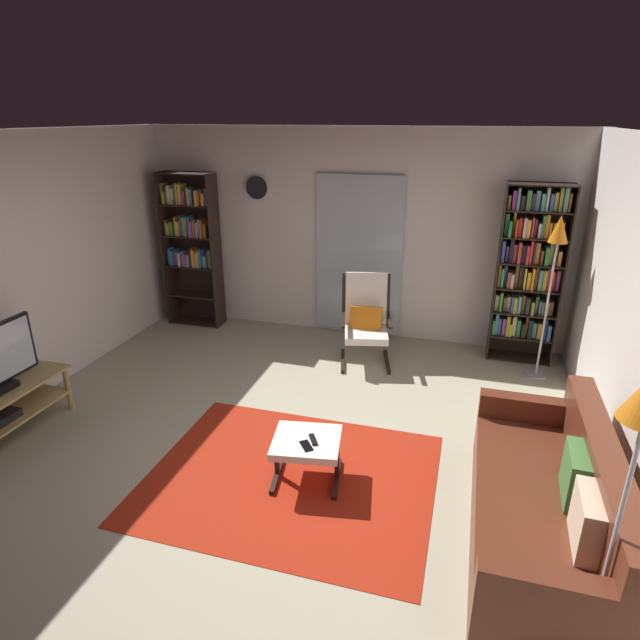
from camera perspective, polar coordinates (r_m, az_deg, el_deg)
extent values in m
plane|color=#AEA58A|center=(4.74, -5.23, -13.95)|extent=(7.02, 7.02, 0.00)
cube|color=silver|center=(6.80, 3.33, 9.11)|extent=(5.60, 0.06, 2.60)
cube|color=silver|center=(6.77, 4.15, 6.86)|extent=(1.10, 0.01, 2.00)
cube|color=#A52512|center=(4.45, -3.15, -16.48)|extent=(2.26, 1.82, 0.01)
cube|color=tan|center=(5.54, -30.84, -9.01)|extent=(0.45, 1.21, 0.02)
cylinder|color=tan|center=(5.76, -25.41, -6.71)|extent=(0.05, 0.05, 0.45)
cylinder|color=tan|center=(6.01, -28.26, -6.04)|extent=(0.05, 0.05, 0.45)
cube|color=black|center=(7.51, -16.02, 7.30)|extent=(0.02, 0.30, 2.04)
cube|color=black|center=(7.16, -11.07, 7.07)|extent=(0.02, 0.30, 2.04)
cube|color=black|center=(7.45, -13.08, 7.46)|extent=(0.74, 0.02, 2.04)
cube|color=black|center=(7.63, -12.96, -0.14)|extent=(0.70, 0.28, 0.02)
cube|color=black|center=(7.50, -13.21, 2.66)|extent=(0.70, 0.28, 0.02)
cube|color=black|center=(7.38, -13.47, 5.66)|extent=(0.70, 0.28, 0.02)
cube|color=black|center=(7.29, -13.75, 8.75)|extent=(0.70, 0.28, 0.02)
cube|color=black|center=(7.21, -14.03, 11.91)|extent=(0.70, 0.28, 0.02)
cube|color=black|center=(7.16, -14.32, 14.99)|extent=(0.70, 0.28, 0.02)
cube|color=#2C8649|center=(7.51, -15.74, 6.62)|extent=(0.02, 0.13, 0.21)
cube|color=#3A54B9|center=(7.49, -15.62, 6.65)|extent=(0.02, 0.12, 0.23)
cube|color=#2D61A7|center=(7.47, -15.31, 6.56)|extent=(0.04, 0.20, 0.20)
cube|color=#D53C36|center=(7.46, -15.03, 6.47)|extent=(0.03, 0.12, 0.18)
cube|color=#2B61A2|center=(7.44, -14.79, 6.47)|extent=(0.03, 0.14, 0.19)
cube|color=beige|center=(7.41, -14.52, 6.41)|extent=(0.02, 0.22, 0.18)
cube|color=teal|center=(7.41, -14.24, 6.51)|extent=(0.02, 0.19, 0.20)
cube|color=#9E3285|center=(7.37, -14.02, 6.34)|extent=(0.04, 0.20, 0.17)
cube|color=teal|center=(7.35, -13.73, 6.27)|extent=(0.03, 0.18, 0.16)
cube|color=#C33E2E|center=(7.34, -13.39, 6.63)|extent=(0.03, 0.11, 0.24)
cube|color=orange|center=(7.31, -13.17, 6.51)|extent=(0.04, 0.19, 0.22)
cube|color=beige|center=(7.31, -12.88, 6.39)|extent=(0.02, 0.17, 0.19)
cube|color=#9D9734|center=(7.29, -12.63, 6.48)|extent=(0.03, 0.22, 0.22)
cube|color=#2866AF|center=(7.27, -12.42, 6.54)|extent=(0.02, 0.20, 0.24)
cube|color=#519B8D|center=(7.25, -12.11, 6.20)|extent=(0.04, 0.13, 0.16)
cube|color=red|center=(7.23, -11.70, 6.50)|extent=(0.03, 0.12, 0.23)
cube|color=#43853C|center=(7.20, -11.52, 6.50)|extent=(0.03, 0.16, 0.24)
cube|color=brown|center=(7.44, -15.95, 9.61)|extent=(0.03, 0.17, 0.19)
cube|color=olive|center=(7.42, -15.67, 9.48)|extent=(0.04, 0.23, 0.16)
cube|color=#44804E|center=(7.38, -15.43, 9.50)|extent=(0.04, 0.16, 0.17)
cube|color=gold|center=(7.36, -15.09, 9.77)|extent=(0.02, 0.12, 0.24)
cube|color=gold|center=(7.33, -14.98, 9.54)|extent=(0.02, 0.15, 0.19)
cube|color=gold|center=(7.32, -14.72, 9.54)|extent=(0.02, 0.20, 0.19)
cube|color=#2E6DB7|center=(7.29, -14.55, 9.79)|extent=(0.02, 0.11, 0.26)
cube|color=orange|center=(7.28, -14.17, 9.73)|extent=(0.04, 0.14, 0.24)
cube|color=teal|center=(7.27, -13.84, 9.79)|extent=(0.03, 0.21, 0.25)
cube|color=teal|center=(7.24, -13.67, 9.72)|extent=(0.03, 0.14, 0.24)
cube|color=#8B3989|center=(7.22, -13.36, 9.56)|extent=(0.04, 0.23, 0.20)
cube|color=brown|center=(7.20, -13.04, 9.65)|extent=(0.03, 0.22, 0.23)
cube|color=beige|center=(7.18, -12.87, 9.49)|extent=(0.02, 0.16, 0.19)
cube|color=teal|center=(7.15, -12.56, 9.61)|extent=(0.04, 0.15, 0.23)
cube|color=#C93F28|center=(7.14, -12.27, 9.60)|extent=(0.02, 0.23, 0.22)
cube|color=orange|center=(7.14, -11.99, 9.45)|extent=(0.03, 0.18, 0.18)
cube|color=black|center=(7.12, -11.72, 9.37)|extent=(0.02, 0.24, 0.16)
cube|color=olive|center=(7.36, -16.37, 12.94)|extent=(0.02, 0.17, 0.26)
cube|color=olive|center=(7.35, -16.11, 12.56)|extent=(0.03, 0.21, 0.16)
cube|color=beige|center=(7.34, -15.79, 12.79)|extent=(0.02, 0.17, 0.21)
cube|color=beige|center=(7.32, -15.58, 12.89)|extent=(0.03, 0.22, 0.23)
cube|color=beige|center=(7.28, -15.45, 12.72)|extent=(0.04, 0.12, 0.20)
cube|color=green|center=(7.28, -15.04, 13.00)|extent=(0.03, 0.14, 0.26)
cube|color=gold|center=(7.23, -14.93, 12.98)|extent=(0.02, 0.13, 0.27)
cube|color=yellow|center=(7.23, -14.54, 12.96)|extent=(0.04, 0.17, 0.25)
cube|color=#97368C|center=(7.22, -14.10, 12.71)|extent=(0.04, 0.20, 0.18)
cube|color=teal|center=(7.18, -13.83, 12.82)|extent=(0.04, 0.13, 0.22)
cube|color=olive|center=(7.14, -13.58, 12.73)|extent=(0.04, 0.21, 0.20)
cube|color=#2F5EB2|center=(7.14, -13.26, 12.79)|extent=(0.02, 0.23, 0.21)
cube|color=brown|center=(7.14, -12.99, 12.75)|extent=(0.02, 0.11, 0.19)
cube|color=orange|center=(7.09, -12.82, 12.71)|extent=(0.04, 0.22, 0.19)
cube|color=brown|center=(7.07, -12.51, 12.74)|extent=(0.03, 0.12, 0.20)
cube|color=orange|center=(7.06, -12.21, 12.55)|extent=(0.04, 0.17, 0.15)
cube|color=#3B58B6|center=(7.05, -11.86, 12.83)|extent=(0.03, 0.19, 0.21)
cube|color=black|center=(6.42, 18.42, 4.76)|extent=(0.02, 0.30, 2.04)
cube|color=black|center=(6.49, 24.53, 4.08)|extent=(0.02, 0.30, 2.04)
cube|color=black|center=(6.58, 21.41, 4.76)|extent=(0.71, 0.02, 2.04)
cube|color=black|center=(6.78, 20.36, -3.73)|extent=(0.68, 0.28, 0.02)
cube|color=black|center=(6.68, 20.66, -1.58)|extent=(0.68, 0.28, 0.02)
cube|color=black|center=(6.57, 20.99, 0.77)|extent=(0.68, 0.28, 0.02)
cube|color=black|center=(6.49, 21.32, 3.19)|extent=(0.68, 0.28, 0.02)
cube|color=black|center=(6.41, 21.67, 5.67)|extent=(0.68, 0.28, 0.02)
cube|color=black|center=(6.34, 22.02, 8.21)|extent=(0.68, 0.28, 0.02)
cube|color=black|center=(6.29, 22.39, 10.79)|extent=(0.68, 0.28, 0.02)
cube|color=black|center=(6.26, 22.75, 13.27)|extent=(0.68, 0.28, 0.02)
cube|color=#2C8340|center=(6.62, 18.10, -0.54)|extent=(0.03, 0.21, 0.18)
cube|color=teal|center=(6.59, 18.42, -0.32)|extent=(0.03, 0.12, 0.25)
cube|color=#3564B3|center=(6.62, 18.70, -0.51)|extent=(0.03, 0.14, 0.20)
cube|color=purple|center=(6.63, 19.08, -0.47)|extent=(0.03, 0.21, 0.21)
cube|color=olive|center=(6.62, 19.49, -0.38)|extent=(0.04, 0.21, 0.25)
cube|color=gold|center=(6.65, 19.72, -0.76)|extent=(0.02, 0.23, 0.15)
cube|color=beige|center=(6.64, 20.08, -0.44)|extent=(0.04, 0.16, 0.24)
cube|color=#307C51|center=(6.62, 20.51, -0.75)|extent=(0.04, 0.11, 0.20)
cube|color=black|center=(6.64, 20.94, -0.89)|extent=(0.04, 0.16, 0.17)
cube|color=orange|center=(6.64, 21.26, -0.53)|extent=(0.02, 0.11, 0.25)
cube|color=black|center=(6.63, 21.57, -0.70)|extent=(0.04, 0.21, 0.23)
cube|color=teal|center=(6.66, 21.98, -0.91)|extent=(0.04, 0.12, 0.18)
cube|color=orange|center=(6.67, 22.42, -0.93)|extent=(0.04, 0.17, 0.18)
cube|color=#252934|center=(6.66, 22.91, -0.70)|extent=(0.04, 0.20, 0.26)
cube|color=#3568B3|center=(6.67, 23.27, -1.03)|extent=(0.04, 0.24, 0.18)
cube|color=beige|center=(6.53, 18.46, 1.91)|extent=(0.04, 0.13, 0.19)
cube|color=#3A8D3C|center=(6.52, 18.84, 2.03)|extent=(0.03, 0.19, 0.23)
cube|color=brown|center=(6.54, 19.23, 1.73)|extent=(0.04, 0.12, 0.16)
cube|color=beige|center=(6.54, 19.58, 1.74)|extent=(0.04, 0.13, 0.17)
cube|color=#3257AC|center=(6.52, 19.90, 1.72)|extent=(0.02, 0.21, 0.19)
cube|color=olive|center=(6.52, 20.19, 1.67)|extent=(0.04, 0.21, 0.19)
cube|color=#58919D|center=(6.53, 20.59, 1.72)|extent=(0.03, 0.21, 0.20)
cube|color=brown|center=(6.53, 20.97, 1.69)|extent=(0.03, 0.13, 0.21)
cube|color=#2A2E22|center=(6.55, 21.36, 1.61)|extent=(0.04, 0.21, 0.19)
cube|color=olive|center=(6.54, 21.79, 1.37)|extent=(0.03, 0.23, 0.16)
cube|color=#378D45|center=(6.57, 22.18, 1.61)|extent=(0.03, 0.15, 0.20)
cube|color=#8D488C|center=(6.55, 22.49, 1.34)|extent=(0.02, 0.14, 0.17)
cube|color=#318B47|center=(6.57, 22.74, 1.31)|extent=(0.02, 0.18, 0.16)
cube|color=olive|center=(6.59, 23.10, 1.31)|extent=(0.04, 0.20, 0.16)
cube|color=brown|center=(6.58, 23.54, 1.23)|extent=(0.03, 0.11, 0.16)
cube|color=orange|center=(6.41, 18.70, 4.57)|extent=(0.02, 0.14, 0.25)
cube|color=#328D54|center=(6.42, 18.96, 4.45)|extent=(0.03, 0.20, 0.22)
cube|color=#3166AA|center=(6.43, 19.24, 4.53)|extent=(0.03, 0.11, 0.24)
cube|color=brown|center=(6.43, 19.58, 4.20)|extent=(0.04, 0.19, 0.18)
cube|color=beige|center=(6.43, 19.91, 4.10)|extent=(0.03, 0.18, 0.17)
cube|color=brown|center=(6.44, 20.34, 4.50)|extent=(0.04, 0.11, 0.26)
cube|color=#2D2629|center=(6.43, 20.74, 4.35)|extent=(0.04, 0.11, 0.24)
cube|color=gold|center=(6.45, 21.09, 4.33)|extent=(0.02, 0.22, 0.24)
cube|color=gold|center=(6.46, 21.45, 4.10)|extent=(0.04, 0.20, 0.20)
cube|color=orange|center=(6.43, 21.83, 4.23)|extent=(0.03, 0.22, 0.25)
cube|color=brown|center=(6.47, 22.14, 4.30)|extent=(0.03, 0.19, 0.26)
cube|color=teal|center=(6.46, 22.51, 4.13)|extent=(0.04, 0.22, 0.23)
cube|color=#A99A2D|center=(6.47, 22.91, 4.09)|extent=(0.04, 0.21, 0.23)
cube|color=red|center=(6.48, 23.24, 4.16)|extent=(0.02, 0.15, 0.26)
cube|color=red|center=(6.49, 23.63, 3.94)|extent=(0.04, 0.12, 0.22)
cube|color=#99418B|center=(6.49, 24.13, 3.93)|extent=(0.04, 0.10, 0.23)
cube|color=#3B58AD|center=(6.37, 19.05, 7.11)|extent=(0.03, 0.21, 0.24)
cube|color=#8C4699|center=(6.38, 19.44, 6.78)|extent=(0.03, 0.12, 0.18)
cube|color=#201B2F|center=(6.36, 19.84, 7.09)|extent=(0.04, 0.19, 0.26)
cube|color=brown|center=(6.35, 20.18, 6.79)|extent=(0.04, 0.16, 0.21)
cube|color=red|center=(6.35, 20.58, 6.89)|extent=(0.03, 0.23, 0.24)
cube|color=black|center=(6.36, 20.95, 6.72)|extent=(0.04, 0.19, 0.21)
cube|color=red|center=(6.36, 21.35, 6.66)|extent=(0.03, 0.22, 0.21)
cube|color=red|center=(6.38, 21.67, 6.91)|extent=(0.02, 0.23, 0.26)
cube|color=#2D1F2D|center=(6.40, 21.95, 6.84)|extent=(0.02, 0.23, 0.25)
cube|color=orange|center=(6.38, 22.28, 6.70)|extent=(0.04, 0.12, 0.24)
cube|color=brown|center=(6.38, 22.68, 6.28)|extent=(0.03, 0.14, 0.16)
cube|color=#2D863F|center=(6.39, 23.11, 6.45)|extent=(0.04, 0.22, 0.20)
cube|color=#A48D3C|center=(6.41, 23.54, 6.67)|extent=(0.04, 0.13, 0.25)
cube|color=#2D3030|center=(6.40, 23.94, 6.53)|extent=(0.03, 0.17, 0.24)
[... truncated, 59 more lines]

